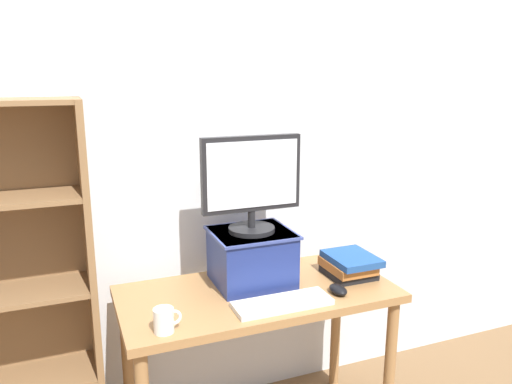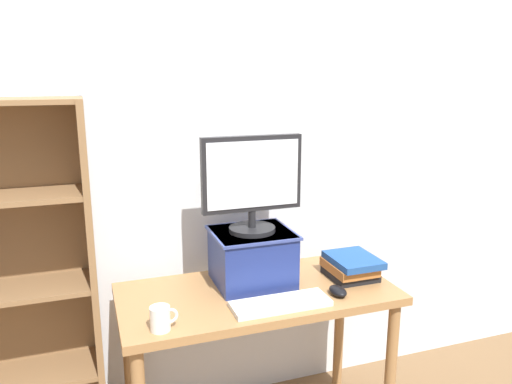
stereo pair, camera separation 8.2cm
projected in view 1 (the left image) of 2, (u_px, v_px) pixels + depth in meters
The scene contains 8 objects.
back_wall at pixel (226, 150), 2.40m from camera, with size 7.00×0.08×2.60m.
desk at pixel (258, 312), 2.18m from camera, with size 1.18×0.57×0.75m.
riser_box at pixel (252, 256), 2.21m from camera, with size 0.35×0.31×0.24m.
computer_monitor at pixel (252, 181), 2.13m from camera, with size 0.44×0.20×0.42m.
keyboard at pixel (282, 303), 2.01m from camera, with size 0.40×0.14×0.02m.
computer_mouse at pixel (338, 290), 2.12m from camera, with size 0.06×0.10×0.04m.
book_stack at pixel (349, 265), 2.29m from camera, with size 0.21×0.25×0.10m.
coffee_mug at pixel (164, 320), 1.80m from camera, with size 0.10×0.07×0.09m.
Camera 1 is at (-0.74, -1.85, 1.67)m, focal length 35.00 mm.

